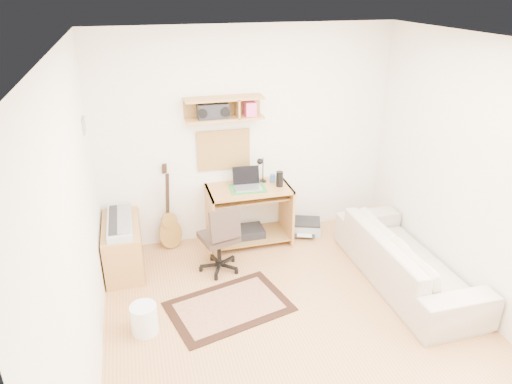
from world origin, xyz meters
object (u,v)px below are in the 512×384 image
object	(u,v)px
cabinet	(123,246)
desk	(249,215)
printer	(305,226)
task_chair	(219,237)
sofa	(408,250)

from	to	relation	value
cabinet	desk	bearing A→B (deg)	6.54
cabinet	printer	size ratio (longest dim) A/B	2.23
desk	task_chair	xyz separation A→B (m)	(-0.48, -0.51, 0.05)
printer	sofa	size ratio (longest dim) A/B	0.20
cabinet	sofa	distance (m)	3.15
desk	printer	world-z (taller)	desk
desk	sofa	size ratio (longest dim) A/B	0.50
desk	task_chair	world-z (taller)	task_chair
desk	cabinet	size ratio (longest dim) A/B	1.11
task_chair	cabinet	xyz separation A→B (m)	(-1.04, 0.33, -0.15)
desk	task_chair	size ratio (longest dim) A/B	1.18
task_chair	printer	distance (m)	1.42
desk	sofa	distance (m)	1.90
task_chair	sofa	distance (m)	2.06
printer	sofa	bearing A→B (deg)	-42.88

